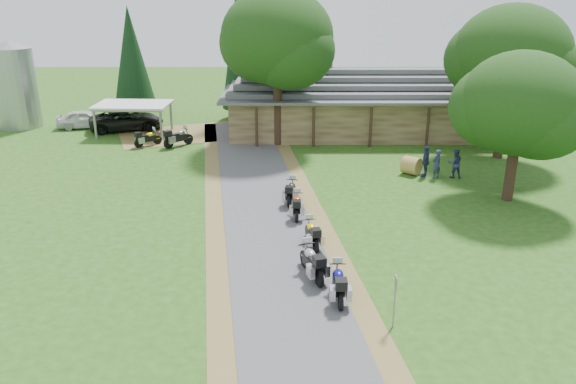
{
  "coord_description": "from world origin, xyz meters",
  "views": [
    {
      "loc": [
        0.15,
        -18.86,
        10.89
      ],
      "look_at": [
        0.19,
        6.05,
        1.6
      ],
      "focal_mm": 35.0,
      "sensor_mm": 36.0,
      "label": 1
    }
  ],
  "objects_px": {
    "motorcycle_row_e": "(291,190)",
    "motorcycle_carport_a": "(148,137)",
    "car_white_sedan": "(85,117)",
    "motorcycle_row_b": "(312,260)",
    "motorcycle_carport_b": "(178,136)",
    "motorcycle_row_c": "(312,232)",
    "motorcycle_row_d": "(297,204)",
    "lodge": "(363,100)",
    "hay_bale": "(411,166)",
    "silo": "(15,85)",
    "car_dark_suv": "(126,115)",
    "carport": "(134,119)",
    "motorcycle_row_a": "(339,282)"
  },
  "relations": [
    {
      "from": "motorcycle_row_d",
      "to": "motorcycle_row_e",
      "type": "relative_size",
      "value": 0.98
    },
    {
      "from": "silo",
      "to": "motorcycle_row_e",
      "type": "distance_m",
      "value": 27.5
    },
    {
      "from": "motorcycle_row_e",
      "to": "hay_bale",
      "type": "relative_size",
      "value": 1.79
    },
    {
      "from": "silo",
      "to": "carport",
      "type": "height_order",
      "value": "silo"
    },
    {
      "from": "lodge",
      "to": "hay_bale",
      "type": "height_order",
      "value": "lodge"
    },
    {
      "from": "motorcycle_row_a",
      "to": "motorcycle_row_e",
      "type": "relative_size",
      "value": 1.04
    },
    {
      "from": "motorcycle_row_c",
      "to": "motorcycle_row_d",
      "type": "xyz_separation_m",
      "value": [
        -0.6,
        3.31,
        0.01
      ]
    },
    {
      "from": "motorcycle_carport_a",
      "to": "hay_bale",
      "type": "xyz_separation_m",
      "value": [
        17.41,
        -6.27,
        -0.1
      ]
    },
    {
      "from": "lodge",
      "to": "motorcycle_row_c",
      "type": "relative_size",
      "value": 11.62
    },
    {
      "from": "motorcycle_carport_a",
      "to": "motorcycle_carport_b",
      "type": "relative_size",
      "value": 0.87
    },
    {
      "from": "motorcycle_row_a",
      "to": "motorcycle_row_c",
      "type": "height_order",
      "value": "motorcycle_row_a"
    },
    {
      "from": "lodge",
      "to": "silo",
      "type": "xyz_separation_m",
      "value": [
        -27.34,
        1.51,
        0.91
      ]
    },
    {
      "from": "lodge",
      "to": "silo",
      "type": "relative_size",
      "value": 3.18
    },
    {
      "from": "lodge",
      "to": "hay_bale",
      "type": "xyz_separation_m",
      "value": [
        1.67,
        -10.52,
        -1.92
      ]
    },
    {
      "from": "car_white_sedan",
      "to": "motorcycle_row_a",
      "type": "xyz_separation_m",
      "value": [
        18.05,
        -25.98,
        -0.23
      ]
    },
    {
      "from": "carport",
      "to": "motorcycle_row_b",
      "type": "height_order",
      "value": "carport"
    },
    {
      "from": "carport",
      "to": "car_dark_suv",
      "type": "distance_m",
      "value": 1.65
    },
    {
      "from": "motorcycle_row_c",
      "to": "motorcycle_row_d",
      "type": "relative_size",
      "value": 0.98
    },
    {
      "from": "silo",
      "to": "car_dark_suv",
      "type": "height_order",
      "value": "silo"
    },
    {
      "from": "motorcycle_row_a",
      "to": "motorcycle_row_d",
      "type": "distance_m",
      "value": 7.86
    },
    {
      "from": "motorcycle_carport_a",
      "to": "motorcycle_row_c",
      "type": "bearing_deg",
      "value": -95.93
    },
    {
      "from": "motorcycle_carport_a",
      "to": "motorcycle_carport_b",
      "type": "distance_m",
      "value": 2.18
    },
    {
      "from": "silo",
      "to": "car_dark_suv",
      "type": "bearing_deg",
      "value": -6.88
    },
    {
      "from": "lodge",
      "to": "motorcycle_carport_a",
      "type": "bearing_deg",
      "value": -164.89
    },
    {
      "from": "car_white_sedan",
      "to": "motorcycle_carport_b",
      "type": "relative_size",
      "value": 2.58
    },
    {
      "from": "lodge",
      "to": "motorcycle_carport_a",
      "type": "relative_size",
      "value": 11.61
    },
    {
      "from": "car_dark_suv",
      "to": "motorcycle_carport_a",
      "type": "relative_size",
      "value": 3.33
    },
    {
      "from": "car_dark_suv",
      "to": "motorcycle_carport_a",
      "type": "height_order",
      "value": "car_dark_suv"
    },
    {
      "from": "silo",
      "to": "motorcycle_row_a",
      "type": "height_order",
      "value": "silo"
    },
    {
      "from": "lodge",
      "to": "motorcycle_row_a",
      "type": "relative_size",
      "value": 10.75
    },
    {
      "from": "motorcycle_row_b",
      "to": "motorcycle_row_c",
      "type": "relative_size",
      "value": 1.13
    },
    {
      "from": "motorcycle_row_b",
      "to": "motorcycle_carport_b",
      "type": "distance_m",
      "value": 20.8
    },
    {
      "from": "silo",
      "to": "motorcycle_carport_a",
      "type": "relative_size",
      "value": 3.65
    },
    {
      "from": "car_white_sedan",
      "to": "car_dark_suv",
      "type": "relative_size",
      "value": 0.89
    },
    {
      "from": "motorcycle_row_e",
      "to": "motorcycle_carport_b",
      "type": "xyz_separation_m",
      "value": [
        -7.92,
        10.85,
        0.07
      ]
    },
    {
      "from": "motorcycle_row_e",
      "to": "carport",
      "type": "bearing_deg",
      "value": 47.43
    },
    {
      "from": "motorcycle_row_e",
      "to": "motorcycle_carport_a",
      "type": "relative_size",
      "value": 1.04
    },
    {
      "from": "motorcycle_row_e",
      "to": "motorcycle_row_b",
      "type": "bearing_deg",
      "value": -166.97
    },
    {
      "from": "silo",
      "to": "motorcycle_carport_b",
      "type": "xyz_separation_m",
      "value": [
        13.77,
        -5.82,
        -2.64
      ]
    },
    {
      "from": "lodge",
      "to": "hay_bale",
      "type": "bearing_deg",
      "value": -80.99
    },
    {
      "from": "motorcycle_row_d",
      "to": "car_white_sedan",
      "type": "bearing_deg",
      "value": 44.08
    },
    {
      "from": "motorcycle_carport_b",
      "to": "motorcycle_row_a",
      "type": "bearing_deg",
      "value": -109.13
    },
    {
      "from": "motorcycle_row_c",
      "to": "motorcycle_carport_a",
      "type": "xyz_separation_m",
      "value": [
        -10.98,
        16.18,
        0.0
      ]
    },
    {
      "from": "car_white_sedan",
      "to": "motorcycle_row_b",
      "type": "bearing_deg",
      "value": -155.8
    },
    {
      "from": "motorcycle_row_c",
      "to": "motorcycle_carport_b",
      "type": "relative_size",
      "value": 0.87
    },
    {
      "from": "carport",
      "to": "motorcycle_row_a",
      "type": "height_order",
      "value": "carport"
    },
    {
      "from": "motorcycle_carport_b",
      "to": "car_dark_suv",
      "type": "bearing_deg",
      "value": 91.86
    },
    {
      "from": "car_dark_suv",
      "to": "motorcycle_carport_a",
      "type": "bearing_deg",
      "value": -166.98
    },
    {
      "from": "car_white_sedan",
      "to": "motorcycle_carport_b",
      "type": "bearing_deg",
      "value": -133.7
    },
    {
      "from": "lodge",
      "to": "motorcycle_row_c",
      "type": "distance_m",
      "value": 21.05
    }
  ]
}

